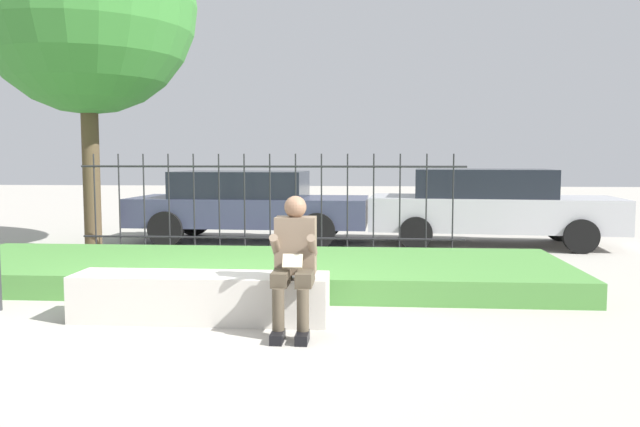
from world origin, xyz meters
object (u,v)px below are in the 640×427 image
(stone_bench, at_px, (201,300))
(car_parked_right, at_px, (489,205))
(car_parked_center, at_px, (248,204))
(person_seated_reader, at_px, (294,258))
(tree_behind_fence, at_px, (86,5))

(stone_bench, distance_m, car_parked_right, 6.97)
(car_parked_center, bearing_deg, car_parked_right, -0.23)
(stone_bench, xyz_separation_m, car_parked_center, (-0.66, 5.90, 0.52))
(stone_bench, relative_size, person_seated_reader, 2.01)
(car_parked_right, relative_size, tree_behind_fence, 0.76)
(stone_bench, bearing_deg, car_parked_center, 96.34)
(car_parked_right, xyz_separation_m, tree_behind_fence, (-7.07, -1.23, 3.48))
(car_parked_center, xyz_separation_m, tree_behind_fence, (-2.48, -1.40, 3.49))
(tree_behind_fence, bearing_deg, car_parked_center, 29.34)
(car_parked_right, height_order, tree_behind_fence, tree_behind_fence)
(tree_behind_fence, bearing_deg, stone_bench, -55.14)
(stone_bench, height_order, person_seated_reader, person_seated_reader)
(car_parked_center, bearing_deg, person_seated_reader, -73.41)
(stone_bench, distance_m, tree_behind_fence, 6.80)
(car_parked_center, bearing_deg, stone_bench, -81.82)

